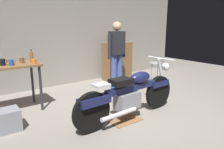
{
  "coord_description": "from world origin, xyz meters",
  "views": [
    {
      "loc": [
        -2.44,
        -2.52,
        1.61
      ],
      "look_at": [
        -0.05,
        0.7,
        0.65
      ],
      "focal_mm": 33.86,
      "sensor_mm": 36.0,
      "label": 1
    }
  ],
  "objects_px": {
    "storage_bin": "(5,121)",
    "mug_brown_stoneware": "(22,60)",
    "wooden_dresser": "(117,61)",
    "mug_blue_enamel": "(11,63)",
    "shop_stool": "(155,68)",
    "mug_black_matte": "(3,62)",
    "mug_orange_travel": "(34,61)",
    "motorcycle": "(130,94)",
    "person_standing": "(117,52)",
    "bottle": "(32,57)"
  },
  "relations": [
    {
      "from": "person_standing",
      "to": "bottle",
      "type": "height_order",
      "value": "person_standing"
    },
    {
      "from": "motorcycle",
      "to": "storage_bin",
      "type": "bearing_deg",
      "value": 154.59
    },
    {
      "from": "mug_brown_stoneware",
      "to": "bottle",
      "type": "height_order",
      "value": "bottle"
    },
    {
      "from": "person_standing",
      "to": "mug_black_matte",
      "type": "bearing_deg",
      "value": -4.97
    },
    {
      "from": "mug_orange_travel",
      "to": "bottle",
      "type": "xyz_separation_m",
      "value": [
        0.03,
        0.22,
        0.05
      ]
    },
    {
      "from": "mug_black_matte",
      "to": "shop_stool",
      "type": "bearing_deg",
      "value": -6.99
    },
    {
      "from": "wooden_dresser",
      "to": "bottle",
      "type": "bearing_deg",
      "value": -165.57
    },
    {
      "from": "shop_stool",
      "to": "wooden_dresser",
      "type": "distance_m",
      "value": 1.21
    },
    {
      "from": "mug_brown_stoneware",
      "to": "mug_black_matte",
      "type": "distance_m",
      "value": 0.33
    },
    {
      "from": "person_standing",
      "to": "shop_stool",
      "type": "xyz_separation_m",
      "value": [
        0.9,
        -0.46,
        -0.43
      ]
    },
    {
      "from": "mug_orange_travel",
      "to": "mug_blue_enamel",
      "type": "relative_size",
      "value": 1.0
    },
    {
      "from": "person_standing",
      "to": "mug_orange_travel",
      "type": "relative_size",
      "value": 14.3
    },
    {
      "from": "bottle",
      "to": "mug_orange_travel",
      "type": "bearing_deg",
      "value": -96.9
    },
    {
      "from": "motorcycle",
      "to": "shop_stool",
      "type": "bearing_deg",
      "value": 28.74
    },
    {
      "from": "motorcycle",
      "to": "mug_orange_travel",
      "type": "relative_size",
      "value": 18.76
    },
    {
      "from": "bottle",
      "to": "mug_black_matte",
      "type": "bearing_deg",
      "value": -172.86
    },
    {
      "from": "shop_stool",
      "to": "mug_brown_stoneware",
      "type": "xyz_separation_m",
      "value": [
        -3.15,
        0.47,
        0.45
      ]
    },
    {
      "from": "shop_stool",
      "to": "mug_black_matte",
      "type": "bearing_deg",
      "value": 173.01
    },
    {
      "from": "mug_blue_enamel",
      "to": "mug_black_matte",
      "type": "relative_size",
      "value": 0.92
    },
    {
      "from": "storage_bin",
      "to": "mug_black_matte",
      "type": "relative_size",
      "value": 3.49
    },
    {
      "from": "motorcycle",
      "to": "mug_brown_stoneware",
      "type": "bearing_deg",
      "value": 128.56
    },
    {
      "from": "mug_black_matte",
      "to": "motorcycle",
      "type": "bearing_deg",
      "value": -42.23
    },
    {
      "from": "mug_brown_stoneware",
      "to": "shop_stool",
      "type": "bearing_deg",
      "value": -8.42
    },
    {
      "from": "mug_orange_travel",
      "to": "storage_bin",
      "type": "bearing_deg",
      "value": -140.32
    },
    {
      "from": "mug_brown_stoneware",
      "to": "bottle",
      "type": "xyz_separation_m",
      "value": [
        0.19,
        0.03,
        0.04
      ]
    },
    {
      "from": "shop_stool",
      "to": "mug_black_matte",
      "type": "distance_m",
      "value": 3.53
    },
    {
      "from": "bottle",
      "to": "motorcycle",
      "type": "bearing_deg",
      "value": -54.05
    },
    {
      "from": "shop_stool",
      "to": "person_standing",
      "type": "bearing_deg",
      "value": 152.9
    },
    {
      "from": "shop_stool",
      "to": "storage_bin",
      "type": "distance_m",
      "value": 3.69
    },
    {
      "from": "mug_blue_enamel",
      "to": "storage_bin",
      "type": "bearing_deg",
      "value": -116.11
    },
    {
      "from": "motorcycle",
      "to": "person_standing",
      "type": "height_order",
      "value": "person_standing"
    },
    {
      "from": "wooden_dresser",
      "to": "mug_brown_stoneware",
      "type": "distance_m",
      "value": 2.91
    },
    {
      "from": "wooden_dresser",
      "to": "shop_stool",
      "type": "bearing_deg",
      "value": -73.42
    },
    {
      "from": "storage_bin",
      "to": "person_standing",
      "type": "bearing_deg",
      "value": 15.29
    },
    {
      "from": "storage_bin",
      "to": "mug_brown_stoneware",
      "type": "bearing_deg",
      "value": 55.84
    },
    {
      "from": "storage_bin",
      "to": "mug_blue_enamel",
      "type": "distance_m",
      "value": 1.04
    },
    {
      "from": "person_standing",
      "to": "storage_bin",
      "type": "relative_size",
      "value": 3.8
    },
    {
      "from": "wooden_dresser",
      "to": "mug_blue_enamel",
      "type": "height_order",
      "value": "wooden_dresser"
    },
    {
      "from": "mug_brown_stoneware",
      "to": "mug_blue_enamel",
      "type": "distance_m",
      "value": 0.25
    },
    {
      "from": "wooden_dresser",
      "to": "storage_bin",
      "type": "xyz_separation_m",
      "value": [
        -3.31,
        -1.45,
        -0.38
      ]
    },
    {
      "from": "motorcycle",
      "to": "mug_blue_enamel",
      "type": "bearing_deg",
      "value": 135.38
    },
    {
      "from": "storage_bin",
      "to": "mug_black_matte",
      "type": "xyz_separation_m",
      "value": [
        0.18,
        0.72,
        0.79
      ]
    },
    {
      "from": "wooden_dresser",
      "to": "mug_blue_enamel",
      "type": "relative_size",
      "value": 9.45
    },
    {
      "from": "mug_brown_stoneware",
      "to": "mug_blue_enamel",
      "type": "height_order",
      "value": "mug_blue_enamel"
    },
    {
      "from": "wooden_dresser",
      "to": "storage_bin",
      "type": "relative_size",
      "value": 2.5
    },
    {
      "from": "wooden_dresser",
      "to": "mug_orange_travel",
      "type": "bearing_deg",
      "value": -161.32
    },
    {
      "from": "wooden_dresser",
      "to": "bottle",
      "type": "height_order",
      "value": "bottle"
    },
    {
      "from": "storage_bin",
      "to": "mug_blue_enamel",
      "type": "xyz_separation_m",
      "value": [
        0.3,
        0.62,
        0.78
      ]
    },
    {
      "from": "bottle",
      "to": "storage_bin",
      "type": "bearing_deg",
      "value": -132.03
    },
    {
      "from": "person_standing",
      "to": "mug_brown_stoneware",
      "type": "relative_size",
      "value": 14.3
    }
  ]
}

